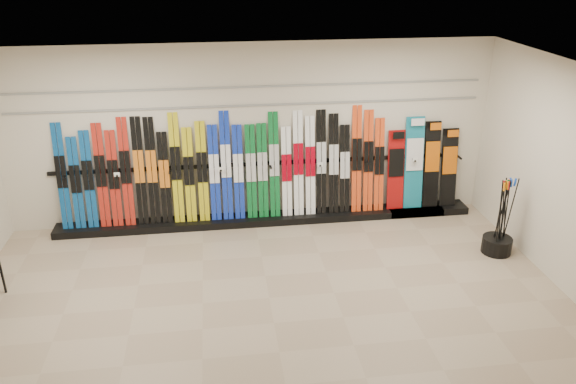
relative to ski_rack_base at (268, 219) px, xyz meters
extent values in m
plane|color=gray|center=(-0.22, -2.28, -0.06)|extent=(8.00, 8.00, 0.00)
plane|color=beige|center=(-0.22, 0.22, 1.44)|extent=(8.00, 0.00, 8.00)
plane|color=beige|center=(3.78, -2.28, 1.44)|extent=(0.00, 5.00, 5.00)
plane|color=silver|center=(-0.22, -2.28, 2.94)|extent=(8.00, 8.00, 0.00)
cube|color=black|center=(0.00, 0.00, 0.00)|extent=(8.00, 0.40, 0.12)
cube|color=navy|center=(-3.28, 0.08, 0.92)|extent=(0.17, 0.28, 1.72)
cube|color=navy|center=(-3.07, 0.06, 0.80)|extent=(0.17, 0.24, 1.49)
cube|color=navy|center=(-2.87, 0.07, 0.85)|extent=(0.17, 0.25, 1.58)
cube|color=#AE2015|center=(-2.67, 0.08, 0.90)|extent=(0.17, 0.27, 1.69)
cube|color=#AE2015|center=(-2.48, 0.07, 0.84)|extent=(0.17, 0.25, 1.57)
cube|color=#AE2015|center=(-2.28, 0.08, 0.94)|extent=(0.17, 0.28, 1.77)
cube|color=black|center=(-2.07, 0.08, 0.94)|extent=(0.17, 0.28, 1.77)
cube|color=black|center=(-1.87, 0.08, 0.94)|extent=(0.17, 0.28, 1.75)
cube|color=black|center=(-1.68, 0.06, 0.81)|extent=(0.17, 0.24, 1.51)
cube|color=gold|center=(-1.48, 0.09, 0.96)|extent=(0.17, 0.29, 1.81)
cube|color=gold|center=(-1.28, 0.07, 0.84)|extent=(0.17, 0.25, 1.57)
cube|color=gold|center=(-1.07, 0.08, 0.89)|extent=(0.17, 0.27, 1.66)
cube|color=#132FB1|center=(-0.87, 0.07, 0.86)|extent=(0.17, 0.26, 1.59)
cube|color=#132FB1|center=(-0.67, 0.09, 0.96)|extent=(0.17, 0.29, 1.81)
cube|color=#132FB1|center=(-0.48, 0.07, 0.85)|extent=(0.17, 0.25, 1.58)
cube|color=#0B6529|center=(-0.27, 0.07, 0.85)|extent=(0.17, 0.25, 1.58)
cube|color=#0B6529|center=(-0.08, 0.07, 0.85)|extent=(0.17, 0.26, 1.59)
cube|color=#0B6529|center=(0.12, 0.08, 0.94)|extent=(0.17, 0.28, 1.76)
cube|color=white|center=(0.33, 0.06, 0.82)|extent=(0.17, 0.24, 1.51)
cube|color=white|center=(0.53, 0.08, 0.94)|extent=(0.17, 0.28, 1.77)
cube|color=white|center=(0.73, 0.08, 0.90)|extent=(0.17, 0.27, 1.67)
cube|color=black|center=(0.92, 0.08, 0.94)|extent=(0.17, 0.28, 1.77)
cube|color=black|center=(1.13, 0.08, 0.91)|extent=(0.17, 0.27, 1.70)
cube|color=black|center=(1.32, 0.06, 0.81)|extent=(0.17, 0.24, 1.51)
cube|color=#E24317|center=(1.53, 0.09, 0.97)|extent=(0.17, 0.29, 1.82)
cube|color=#E24317|center=(1.73, 0.08, 0.93)|extent=(0.17, 0.28, 1.74)
cube|color=#E24317|center=(1.92, 0.07, 0.86)|extent=(0.17, 0.26, 1.60)
cube|color=#990C0C|center=(2.23, 0.07, 0.75)|extent=(0.29, 0.22, 1.38)
cube|color=#14728C|center=(2.54, 0.08, 0.86)|extent=(0.33, 0.25, 1.59)
cube|color=black|center=(2.87, 0.08, 0.81)|extent=(0.28, 0.23, 1.51)
cube|color=black|center=(3.19, 0.07, 0.74)|extent=(0.28, 0.21, 1.37)
cylinder|color=black|center=(3.38, -1.52, 0.07)|extent=(0.45, 0.45, 0.25)
cylinder|color=black|center=(3.37, -1.58, 0.55)|extent=(0.03, 0.06, 1.18)
cylinder|color=black|center=(3.35, -1.53, 0.55)|extent=(0.09, 0.08, 1.18)
cylinder|color=black|center=(3.47, -1.44, 0.55)|extent=(0.13, 0.06, 1.18)
cylinder|color=black|center=(3.35, -1.52, 0.55)|extent=(0.09, 0.16, 1.17)
cylinder|color=black|center=(3.42, -1.49, 0.55)|extent=(0.12, 0.12, 1.17)
cylinder|color=black|center=(3.36, -1.57, 0.55)|extent=(0.11, 0.04, 1.18)
cylinder|color=black|center=(3.46, -1.50, 0.55)|extent=(0.10, 0.08, 1.18)
cylinder|color=black|center=(3.40, -1.51, 0.55)|extent=(0.04, 0.04, 1.18)
cylinder|color=black|center=(3.32, -1.53, 0.55)|extent=(0.02, 0.05, 1.18)
cylinder|color=black|center=(3.29, -1.61, 0.55)|extent=(0.05, 0.07, 1.18)
cylinder|color=black|center=(3.53, -1.47, 0.55)|extent=(0.13, 0.02, 1.18)
cube|color=gray|center=(-0.22, 0.20, 1.94)|extent=(7.60, 0.02, 0.03)
cube|color=gray|center=(-0.22, 0.20, 2.24)|extent=(7.60, 0.02, 0.03)
camera|label=1|loc=(-0.84, -8.59, 4.26)|focal=35.00mm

